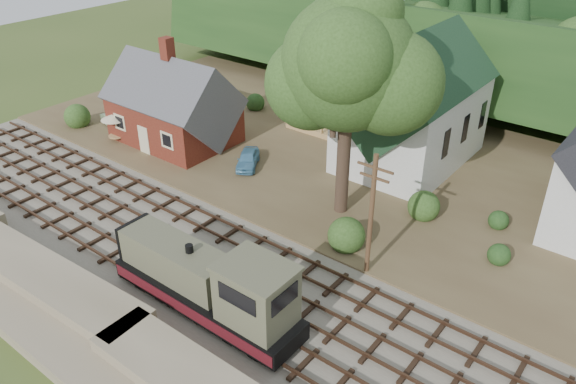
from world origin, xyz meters
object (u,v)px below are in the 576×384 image
Objects in this scene: car_green at (112,120)px; patio_set at (114,118)px; car_blue at (248,159)px; locomotive at (211,285)px.

patio_set is at bearing -102.39° from car_green.
patio_set reaches higher than car_blue.
car_green is 3.85m from patio_set.
car_blue is (-9.86, 13.99, -1.12)m from locomotive.
locomotive is 4.63× the size of patio_set.
car_blue reaches higher than car_green.
car_blue is at bearing 125.16° from locomotive.
patio_set is (-22.23, 10.60, 0.36)m from locomotive.
locomotive is 24.63m from patio_set.
patio_set reaches higher than car_green.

